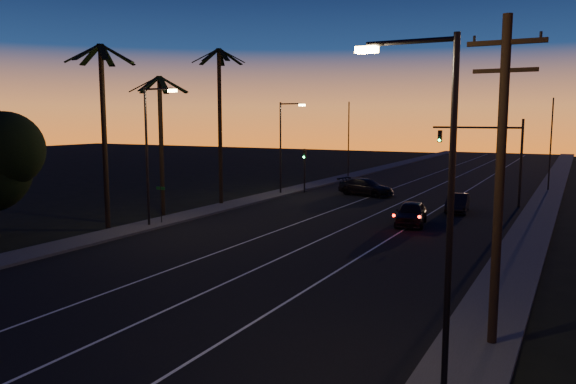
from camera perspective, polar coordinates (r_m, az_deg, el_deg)
The scene contains 21 objects.
road at distance 40.65m, azimuth 7.54°, elevation -2.53°, with size 20.00×170.00×0.01m, color black.
sidewalk_left at distance 45.65m, azimuth -5.77°, elevation -1.31°, with size 2.40×170.00×0.16m, color #353533.
sidewalk_right at distance 38.33m, azimuth 23.49°, elevation -3.58°, with size 2.40×170.00×0.16m, color #353533.
lane_stripe_left at distance 41.75m, azimuth 3.67°, elevation -2.20°, with size 0.12×160.00×0.01m, color silver.
lane_stripe_mid at distance 40.48m, azimuth 8.21°, elevation -2.56°, with size 0.12×160.00×0.01m, color silver.
lane_stripe_right at distance 39.47m, azimuth 13.00°, elevation -2.94°, with size 0.12×160.00×0.01m, color silver.
palm_near at distance 36.73m, azimuth -18.24°, elevation 7.19°, with size 4.25×4.16×11.53m.
palm_mid at distance 41.53m, azimuth -12.80°, elevation 6.23°, with size 4.25×4.16×10.03m.
palm_far at distance 45.69m, azimuth -6.95°, elevation 8.16°, with size 4.25×4.16×12.53m.
streetlight_left_near at distance 36.90m, azimuth -13.83°, elevation 4.62°, with size 2.55×0.26×9.00m.
streetlight_left_far at distance 51.77m, azimuth -0.46°, elevation 5.30°, with size 2.55×0.26×8.50m.
streetlight_right_near at distance 14.05m, azimuth 15.06°, elevation 0.30°, with size 2.55×0.26×9.00m.
street_sign at distance 38.06m, azimuth -12.78°, elevation -0.81°, with size 0.70×0.06×2.60m.
utility_pole at distance 17.82m, azimuth 20.73°, elevation 1.52°, with size 2.20×0.28×10.00m.
signal_mast at distance 48.11m, azimuth 19.85°, elevation 4.37°, with size 7.10×0.41×7.00m.
signal_post at distance 53.12m, azimuth 1.68°, elevation 3.01°, with size 0.28×0.37×4.20m.
far_pole_left at distance 67.37m, azimuth 6.17°, elevation 5.28°, with size 0.14×0.14×9.00m, color black.
far_pole_right at distance 59.73m, azimuth 25.13°, elevation 4.35°, with size 0.14×0.14×9.00m, color black.
lead_car at distance 38.10m, azimuth 12.40°, elevation -2.11°, with size 2.58×5.31×1.56m.
right_car at distance 44.09m, azimuth 16.84°, elevation -1.08°, with size 1.92×4.37×1.40m.
cross_car at distance 51.93m, azimuth 7.92°, elevation 0.50°, with size 5.66×3.29×1.54m.
Camera 1 is at (13.72, -7.61, 7.01)m, focal length 35.00 mm.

